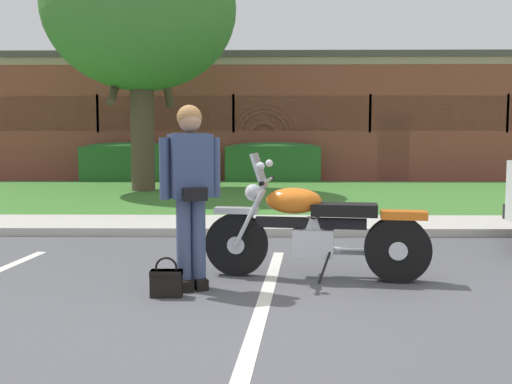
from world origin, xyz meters
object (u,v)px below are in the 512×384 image
Objects in this scene: shade_tree at (140,10)px; brick_building at (240,120)px; hedge_center_left at (273,161)px; motorcycle at (324,230)px; handbag at (166,281)px; hedge_left at (131,161)px; rider_person at (191,183)px.

brick_building is (2.07, 8.53, -2.45)m from shade_tree.
hedge_center_left is at bearing -76.84° from brick_building.
motorcycle is 0.09× the size of brick_building.
hedge_left is at bearing 104.33° from handbag.
hedge_left and hedge_center_left have the same top height.
motorcycle is 6.21× the size of handbag.
rider_person is 0.91m from handbag.
shade_tree reaches higher than handbag.
hedge_left is (-4.68, 11.96, 0.16)m from motorcycle.
hedge_left is (-1.06, 3.29, -3.84)m from shade_tree.
hedge_center_left is at bearing 91.57° from motorcycle.
shade_tree reaches higher than hedge_left.
rider_person is at bearing -162.62° from motorcycle.
rider_person is 0.07× the size of brick_building.
shade_tree reaches higher than motorcycle.
hedge_left is at bearing 180.00° from hedge_center_left.
hedge_center_left is (-0.33, 11.96, 0.16)m from motorcycle.
handbag is 0.01× the size of brick_building.
motorcycle is 0.34× the size of shade_tree.
hedge_left is (-3.23, 12.64, 0.51)m from handbag.
motorcycle is at bearing 17.38° from rider_person.
handbag is 10.54m from shade_tree.
rider_person is 10.00m from shade_tree.
hedge_left reaches higher than handbag.
handbag is at bearing -95.11° from hedge_center_left.
rider_person is at bearing -94.36° from hedge_center_left.
brick_building is at bearing 95.16° from motorcycle.
shade_tree is 9.11m from brick_building.
handbag is (-1.46, -0.68, -0.34)m from motorcycle.
brick_building reaches higher than hedge_left.
rider_person reaches higher than motorcycle.
rider_person is 17.63m from brick_building.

